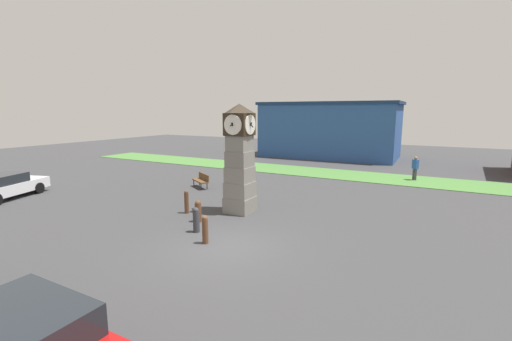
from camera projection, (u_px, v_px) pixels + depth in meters
ground_plane at (226, 246)px, 12.40m from camera, size 87.50×87.50×0.00m
clock_tower at (240, 161)px, 16.22m from camera, size 1.52×1.49×5.17m
bollard_near_tower at (187, 202)px, 16.34m from camera, size 0.21×0.21×1.12m
bollard_mid_row at (198, 211)px, 15.08m from camera, size 0.29×0.29×0.97m
bollard_far_row at (196, 220)px, 13.78m from camera, size 0.27×0.27×1.03m
bollard_end_row at (205, 229)px, 12.59m from camera, size 0.22×0.22×1.06m
car_far_lot at (4, 186)px, 18.98m from camera, size 2.99×4.80×1.39m
bench at (201, 180)px, 21.80m from camera, size 1.64×1.28×0.90m
pedestrian_near_bench at (415, 167)px, 23.95m from camera, size 0.46×0.45×1.71m
warehouse_blue_far at (330, 130)px, 36.31m from camera, size 14.16×7.56×5.75m
grass_verge_far at (354, 176)px, 25.83m from camera, size 52.50×4.24×0.04m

